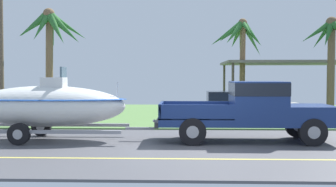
{
  "coord_description": "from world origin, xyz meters",
  "views": [
    {
      "loc": [
        -0.51,
        -12.35,
        2.0
      ],
      "look_at": [
        -1.05,
        1.69,
        1.46
      ],
      "focal_mm": 46.74,
      "sensor_mm": 36.0,
      "label": 1
    }
  ],
  "objects": [
    {
      "name": "boat_on_trailer",
      "position": [
        -4.88,
        1.19,
        1.08
      ],
      "size": [
        6.2,
        2.23,
        2.31
      ],
      "color": "gray",
      "rests_on": "ground"
    },
    {
      "name": "carport_awning",
      "position": [
        5.2,
        12.8,
        2.73
      ],
      "size": [
        6.95,
        5.48,
        2.86
      ],
      "color": "#4C4238",
      "rests_on": "ground"
    },
    {
      "name": "parked_sedan_near",
      "position": [
        1.93,
        6.1,
        0.67
      ],
      "size": [
        4.7,
        1.81,
        1.38
      ],
      "color": "beige",
      "rests_on": "ground"
    },
    {
      "name": "pickup_truck_towing",
      "position": [
        1.69,
        1.19,
        1.03
      ],
      "size": [
        5.51,
        1.98,
        1.85
      ],
      "color": "navy",
      "rests_on": "ground"
    },
    {
      "name": "palm_tree_near_right",
      "position": [
        -6.07,
        5.53,
        3.71
      ],
      "size": [
        2.99,
        2.46,
        4.82
      ],
      "color": "brown",
      "rests_on": "ground"
    },
    {
      "name": "palm_tree_near_left",
      "position": [
        6.38,
        8.51,
        3.59
      ],
      "size": [
        2.81,
        2.97,
        4.82
      ],
      "color": "brown",
      "rests_on": "ground"
    },
    {
      "name": "ground",
      "position": [
        0.0,
        8.38,
        -0.01
      ],
      "size": [
        36.0,
        22.0,
        0.11
      ],
      "color": "#4C4C51"
    },
    {
      "name": "utility_pole",
      "position": [
        -7.82,
        4.74,
        3.86
      ],
      "size": [
        0.24,
        1.8,
        7.42
      ],
      "color": "brown",
      "rests_on": "ground"
    },
    {
      "name": "palm_tree_mid",
      "position": [
        2.43,
        11.06,
        4.0
      ],
      "size": [
        3.08,
        3.29,
        5.08
      ],
      "color": "brown",
      "rests_on": "ground"
    }
  ]
}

